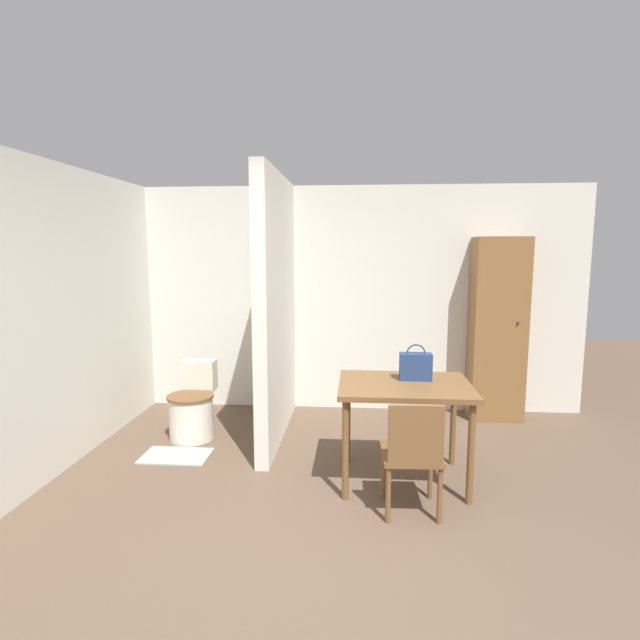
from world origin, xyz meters
name	(u,v)px	position (x,y,z in m)	size (l,w,h in m)	color
ground_plane	(314,601)	(0.00, 0.00, 0.00)	(16.00, 16.00, 0.00)	brown
wall_back	(340,299)	(0.00, 3.27, 1.25)	(5.37, 0.12, 2.50)	silver
wall_left	(64,317)	(-2.25, 1.61, 1.25)	(0.12, 4.21, 2.50)	silver
partition_wall	(277,308)	(-0.57, 2.35, 1.25)	(0.12, 1.72, 2.50)	silver
dining_table	(404,395)	(0.57, 1.42, 0.69)	(1.01, 0.79, 0.79)	brown
wooden_chair	(413,453)	(0.59, 0.90, 0.45)	(0.42, 0.42, 0.82)	brown
toilet	(193,408)	(-1.38, 2.20, 0.28)	(0.44, 0.59, 0.71)	silver
handbag	(416,366)	(0.67, 1.53, 0.90)	(0.25, 0.11, 0.29)	navy
wooden_cabinet	(497,329)	(1.69, 3.00, 0.97)	(0.54, 0.40, 1.94)	brown
bath_mat	(176,456)	(-1.38, 1.72, 0.01)	(0.59, 0.37, 0.01)	#99A899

